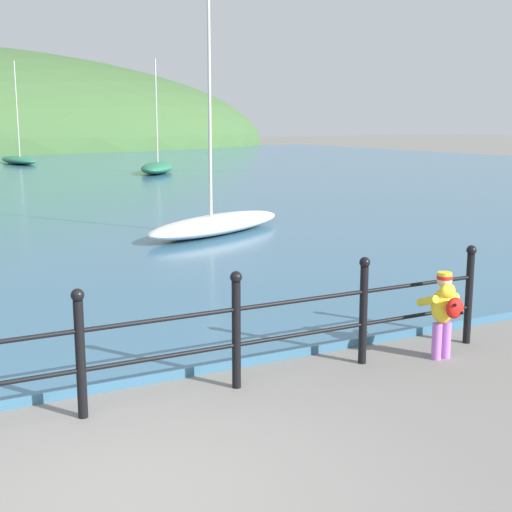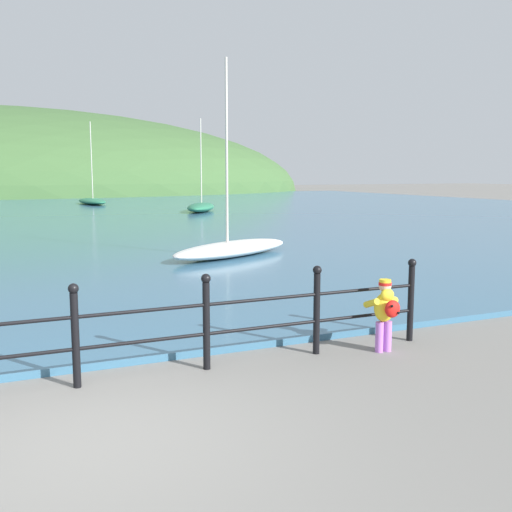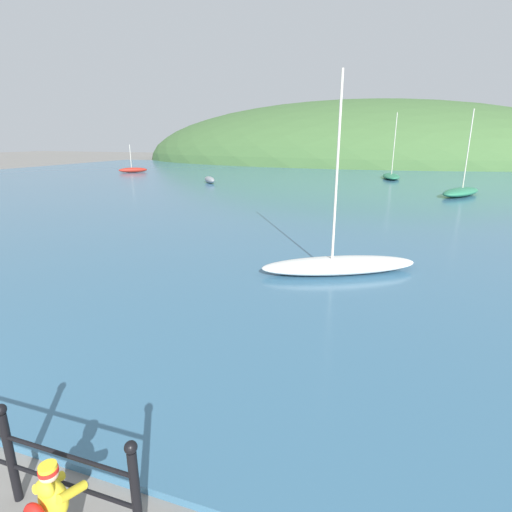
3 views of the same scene
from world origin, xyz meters
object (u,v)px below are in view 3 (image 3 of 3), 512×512
Objects in this scene: boat_far_left at (461,192)px; child_in_coat at (52,502)px; boat_nearest_quay at (133,170)px; boat_blue_hull at (391,176)px; boat_twin_mast at (210,180)px; boat_green_fishing at (339,264)px.

child_in_coat is at bearing -103.95° from boat_far_left.
boat_blue_hull is at bearing 3.95° from boat_nearest_quay.
boat_twin_mast is (13.09, -7.41, -0.01)m from boat_nearest_quay.
boat_twin_mast is 0.34× the size of boat_blue_hull.
boat_twin_mast is 17.42m from boat_blue_hull.
boat_nearest_quay is 15.04m from boat_twin_mast.
boat_blue_hull is (14.71, 9.33, -0.03)m from boat_twin_mast.
boat_green_fishing is at bearing -45.98° from boat_nearest_quay.
boat_blue_hull is at bearing 32.37° from boat_twin_mast.
boat_nearest_quay is at bearing 134.02° from boat_green_fishing.
boat_green_fishing reaches higher than boat_twin_mast.
boat_blue_hull is at bearing 112.60° from boat_far_left.
boat_blue_hull reaches higher than boat_twin_mast.
boat_twin_mast is at bearing 112.94° from child_in_coat.
boat_far_left is at bearing 73.64° from boat_green_fishing.
boat_nearest_quay is 38.80m from boat_green_fishing.
boat_blue_hull reaches higher than boat_far_left.
boat_far_left is (6.87, 27.67, -0.22)m from child_in_coat.
boat_twin_mast is 24.75m from boat_green_fishing.
boat_blue_hull reaches higher than boat_green_fishing.
boat_green_fishing is at bearing -106.36° from boat_far_left.
child_in_coat reaches higher than boat_twin_mast.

